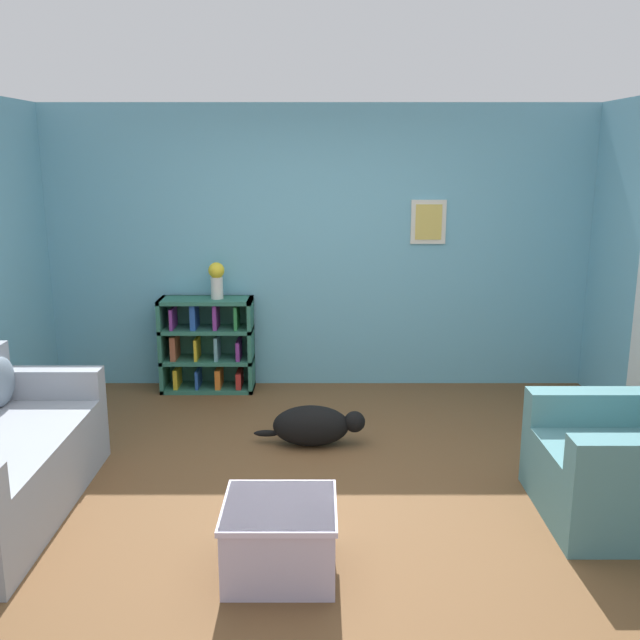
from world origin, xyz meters
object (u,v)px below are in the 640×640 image
Objects in this scene: coffee_table at (281,536)px; recliner_chair at (637,464)px; vase at (218,278)px; bookshelf at (209,345)px; dog at (315,425)px.

recliner_chair is at bearing 15.79° from coffee_table.
recliner_chair is 2.96× the size of vase.
coffee_table is at bearing -164.21° from recliner_chair.
coffee_table is 3.18m from vase.
vase reaches higher than coffee_table.
vase is (-2.84, 2.38, 0.72)m from recliner_chair.
recliner_chair reaches higher than coffee_table.
recliner_chair is at bearing -39.12° from bookshelf.
recliner_chair is (2.95, -2.40, -0.09)m from bookshelf.
dog is 2.55× the size of vase.
coffee_table is (-2.12, -0.60, -0.13)m from recliner_chair.
dog is (0.16, 1.68, -0.05)m from coffee_table.
recliner_chair is 3.78m from vase.
bookshelf reaches higher than coffee_table.
recliner_chair reaches higher than dog.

